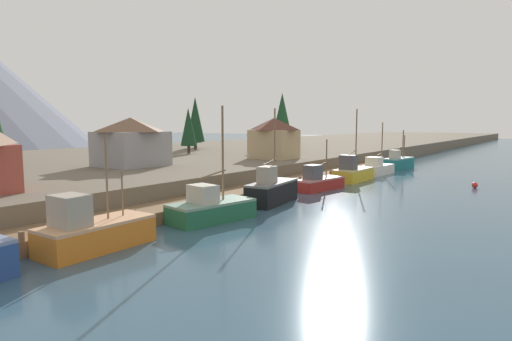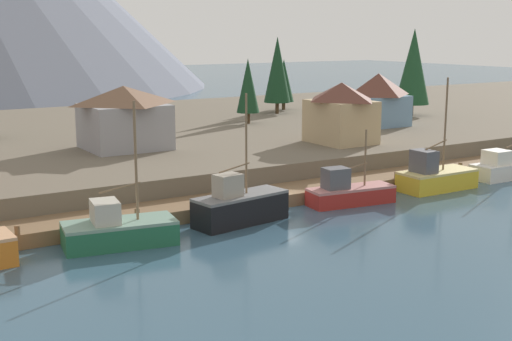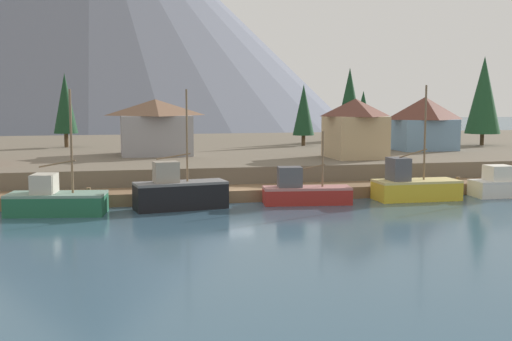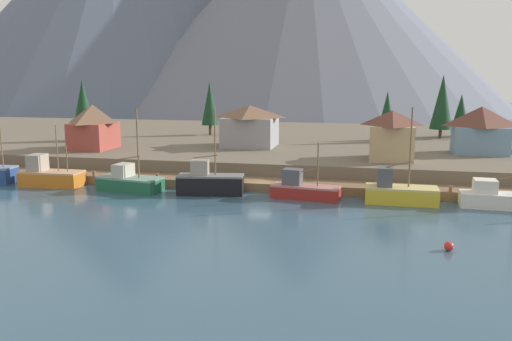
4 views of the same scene
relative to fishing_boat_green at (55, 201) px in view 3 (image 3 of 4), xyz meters
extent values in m
cube|color=#335166|center=(14.33, 22.24, -1.53)|extent=(400.00, 400.00, 1.00)
cube|color=brown|center=(14.33, 4.24, -0.53)|extent=(80.00, 4.00, 1.00)
cylinder|color=brown|center=(2.33, 2.44, -0.23)|extent=(0.36, 0.36, 1.60)
cylinder|color=brown|center=(10.33, 2.44, -0.23)|extent=(0.36, 0.36, 1.60)
cylinder|color=brown|center=(18.33, 2.44, -0.23)|extent=(0.36, 0.36, 1.60)
cylinder|color=brown|center=(26.33, 2.44, -0.23)|extent=(0.36, 0.36, 1.60)
cylinder|color=brown|center=(34.33, 2.44, -0.23)|extent=(0.36, 0.36, 1.60)
cube|color=#665B4C|center=(14.33, 34.24, 0.22)|extent=(400.00, 56.00, 2.50)
cone|color=slate|center=(0.16, 150.76, 35.42)|extent=(152.00, 152.00, 72.90)
cube|color=#1E5B3D|center=(0.11, -0.02, -0.33)|extent=(7.51, 4.18, 1.40)
cube|color=gray|center=(0.11, -0.02, 0.47)|extent=(7.51, 4.18, 0.20)
cube|color=#B2AD9E|center=(-0.76, 0.13, 1.28)|extent=(1.99, 2.48, 1.42)
cylinder|color=brown|center=(1.28, -0.22, 4.40)|extent=(0.18, 0.18, 7.65)
cylinder|color=brown|center=(0.22, -0.04, 2.75)|extent=(2.66, 0.57, 0.60)
cube|color=black|center=(9.34, 0.36, -0.06)|extent=(7.39, 3.50, 1.94)
cube|color=slate|center=(9.34, 0.36, 1.01)|extent=(7.39, 3.50, 0.20)
cube|color=gray|center=(8.22, 0.19, 1.91)|extent=(2.03, 1.62, 1.60)
cylinder|color=brown|center=(9.88, 0.44, 4.68)|extent=(0.15, 0.15, 7.13)
cylinder|color=brown|center=(8.81, 0.28, 3.10)|extent=(2.69, 0.51, 0.47)
cube|color=maroon|center=(19.66, 0.54, -0.42)|extent=(7.33, 3.16, 1.21)
cube|color=#AD6C6A|center=(19.66, 0.54, 0.28)|extent=(7.33, 3.16, 0.20)
cube|color=#4C4C51|center=(18.24, 0.72, 1.21)|extent=(2.08, 1.72, 1.65)
cylinder|color=brown|center=(20.92, 0.38, 2.64)|extent=(0.16, 0.16, 4.53)
cylinder|color=brown|center=(20.04, 0.49, 1.99)|extent=(2.18, 0.39, 0.50)
cube|color=gold|center=(29.37, 0.59, -0.28)|extent=(7.12, 3.02, 1.50)
cube|color=tan|center=(29.37, 0.59, 0.57)|extent=(7.12, 3.02, 0.20)
cube|color=#4C4C51|center=(27.67, 0.60, 1.63)|extent=(1.51, 2.10, 1.92)
cylinder|color=brown|center=(30.02, 0.58, 4.66)|extent=(0.17, 0.17, 7.98)
cylinder|color=brown|center=(29.00, 0.59, 2.94)|extent=(2.51, 0.14, 0.78)
cube|color=silver|center=(38.52, 0.65, -0.41)|extent=(7.19, 2.91, 1.23)
cube|color=silver|center=(38.52, 0.65, 0.30)|extent=(7.19, 2.91, 0.20)
cube|color=silver|center=(37.22, 0.70, 1.06)|extent=(2.18, 2.08, 1.32)
cube|color=tan|center=(28.61, 13.03, 3.61)|extent=(5.18, 6.16, 4.27)
pyramid|color=brown|center=(28.61, 13.03, 6.64)|extent=(5.44, 6.47, 1.79)
cube|color=gray|center=(8.92, 21.26, 3.60)|extent=(7.35, 6.91, 4.26)
pyramid|color=brown|center=(8.92, 21.26, 6.60)|extent=(7.72, 7.26, 1.73)
cube|color=#6689A8|center=(40.21, 20.53, 3.28)|extent=(6.74, 4.75, 3.61)
pyramid|color=brown|center=(40.21, 20.53, 6.40)|extent=(7.07, 4.99, 2.63)
cylinder|color=#4C3823|center=(28.46, 30.69, 2.15)|extent=(0.50, 0.50, 1.36)
cone|color=#14381E|center=(28.46, 30.69, 6.10)|extent=(2.79, 2.79, 6.52)
cylinder|color=#4C3823|center=(40.86, 41.20, 2.05)|extent=(0.50, 0.50, 1.16)
cone|color=#14381E|center=(40.86, 41.20, 5.66)|extent=(2.91, 2.91, 6.04)
cylinder|color=#4C3823|center=(51.28, 26.13, 2.25)|extent=(0.50, 0.50, 1.55)
cone|color=#194223|center=(51.28, 26.13, 7.99)|extent=(4.49, 4.49, 9.94)
cylinder|color=#4C3823|center=(37.31, 37.56, 2.26)|extent=(0.50, 0.50, 1.57)
cone|color=#14381E|center=(37.31, 37.56, 7.46)|extent=(3.63, 3.63, 8.83)
cylinder|color=#4C3823|center=(-1.24, 34.50, 2.35)|extent=(0.50, 0.50, 1.76)
cone|color=#14381E|center=(-1.24, 34.50, 6.96)|extent=(2.96, 2.96, 7.46)
camera|label=1|loc=(-25.61, -23.16, 6.89)|focal=30.54mm
camera|label=2|loc=(-14.96, -40.60, 12.41)|focal=48.28mm
camera|label=3|loc=(4.05, -49.79, 7.54)|focal=45.69mm
camera|label=4|loc=(26.08, -53.16, 11.69)|focal=36.95mm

